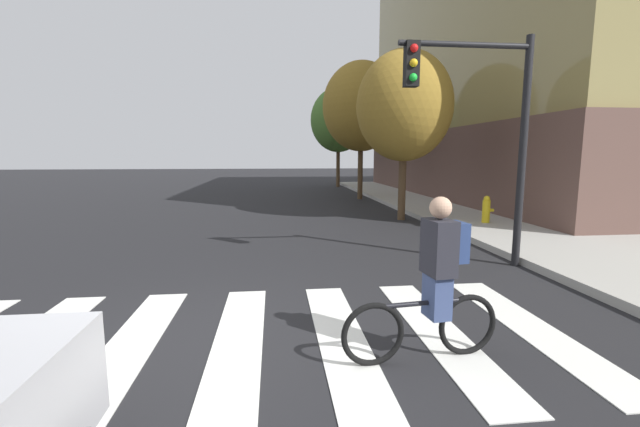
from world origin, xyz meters
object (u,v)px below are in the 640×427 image
cyclist (435,280)px  street_tree_mid (361,107)px  street_tree_near (404,106)px  street_tree_far (338,120)px  traffic_light_near (482,112)px  fire_hydrant (486,209)px

cyclist → street_tree_mid: bearing=80.8°
cyclist → street_tree_near: (2.52, 9.00, 2.77)m
street_tree_near → street_tree_far: bearing=89.5°
cyclist → street_tree_mid: street_tree_mid is taller
traffic_light_near → fire_hydrant: traffic_light_near is taller
cyclist → street_tree_far: size_ratio=0.26×
street_tree_far → street_tree_near: bearing=-90.5°
cyclist → street_tree_mid: (2.50, 15.42, 3.48)m
cyclist → street_tree_far: bearing=83.5°
traffic_light_near → street_tree_near: street_tree_near is taller
cyclist → street_tree_far: 23.61m
cyclist → street_tree_far: (2.65, 23.19, 3.51)m
cyclist → fire_hydrant: (4.51, 7.30, -0.31)m
traffic_light_near → street_tree_mid: street_tree_mid is taller
street_tree_near → street_tree_mid: 6.46m
traffic_light_near → street_tree_near: 5.77m
cyclist → street_tree_near: size_ratio=0.32×
traffic_light_near → street_tree_far: size_ratio=0.65×
traffic_light_near → fire_hydrant: 5.21m
street_tree_far → traffic_light_near: bearing=-91.5°
street_tree_mid → traffic_light_near: bearing=-91.8°
street_tree_mid → street_tree_far: 7.77m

